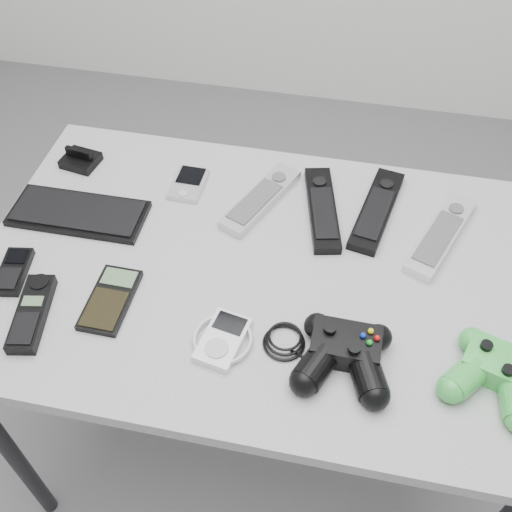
% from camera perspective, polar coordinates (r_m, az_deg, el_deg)
% --- Properties ---
extents(floor, '(3.50, 3.50, 0.00)m').
position_cam_1_polar(floor, '(1.70, 0.44, -19.65)').
color(floor, slate).
rests_on(floor, ground).
extents(desk, '(1.08, 0.69, 0.72)m').
position_cam_1_polar(desk, '(1.18, 0.53, -3.12)').
color(desk, gray).
rests_on(desk, floor).
extents(pda_keyboard, '(0.27, 0.12, 0.02)m').
position_cam_1_polar(pda_keyboard, '(1.27, -16.55, 3.96)').
color(pda_keyboard, black).
rests_on(pda_keyboard, desk).
extents(dock_bracket, '(0.08, 0.08, 0.04)m').
position_cam_1_polar(dock_bracket, '(1.38, -16.44, 9.06)').
color(dock_bracket, black).
rests_on(dock_bracket, desk).
extents(pda, '(0.07, 0.10, 0.02)m').
position_cam_1_polar(pda, '(1.29, -6.46, 6.88)').
color(pda, silver).
rests_on(pda, desk).
extents(remote_silver_a, '(0.14, 0.23, 0.02)m').
position_cam_1_polar(remote_silver_a, '(1.24, 0.47, 5.51)').
color(remote_silver_a, silver).
rests_on(remote_silver_a, desk).
extents(remote_black_a, '(0.10, 0.24, 0.02)m').
position_cam_1_polar(remote_black_a, '(1.23, 6.33, 4.55)').
color(remote_black_a, black).
rests_on(remote_black_a, desk).
extents(remote_black_b, '(0.10, 0.25, 0.02)m').
position_cam_1_polar(remote_black_b, '(1.24, 11.44, 4.38)').
color(remote_black_b, black).
rests_on(remote_black_b, desk).
extents(remote_silver_b, '(0.14, 0.25, 0.02)m').
position_cam_1_polar(remote_silver_b, '(1.22, 17.24, 2.01)').
color(remote_silver_b, silver).
rests_on(remote_silver_b, desk).
extents(mobile_phone, '(0.07, 0.11, 0.02)m').
position_cam_1_polar(mobile_phone, '(1.20, -22.13, -1.34)').
color(mobile_phone, black).
rests_on(mobile_phone, desk).
extents(cordless_handset, '(0.08, 0.16, 0.02)m').
position_cam_1_polar(cordless_handset, '(1.12, -20.59, -5.09)').
color(cordless_handset, black).
rests_on(cordless_handset, desk).
extents(calculator, '(0.07, 0.15, 0.01)m').
position_cam_1_polar(calculator, '(1.10, -13.71, -4.03)').
color(calculator, black).
rests_on(calculator, desk).
extents(mp3_player, '(0.12, 0.13, 0.02)m').
position_cam_1_polar(mp3_player, '(1.02, -3.19, -7.91)').
color(mp3_player, white).
rests_on(mp3_player, desk).
extents(controller_black, '(0.27, 0.17, 0.05)m').
position_cam_1_polar(controller_black, '(1.00, 8.43, -9.09)').
color(controller_black, black).
rests_on(controller_black, desk).
extents(controller_green, '(0.19, 0.20, 0.05)m').
position_cam_1_polar(controller_green, '(1.04, 21.92, -10.18)').
color(controller_green, green).
rests_on(controller_green, desk).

